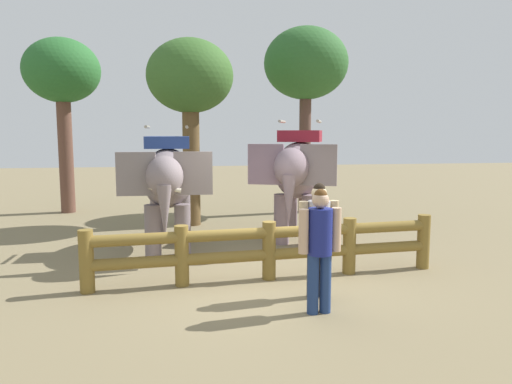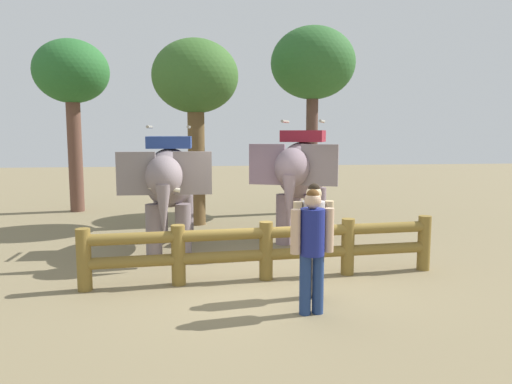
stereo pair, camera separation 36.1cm
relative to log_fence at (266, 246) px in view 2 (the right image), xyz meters
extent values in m
plane|color=#7D6F4F|center=(0.00, -0.20, -0.60)|extent=(60.00, 60.00, 0.00)
cylinder|color=olive|center=(-3.09, -0.24, -0.08)|extent=(0.24, 0.24, 1.05)
cylinder|color=olive|center=(-1.54, -0.12, -0.08)|extent=(0.24, 0.24, 1.05)
cylinder|color=olive|center=(0.00, 0.00, -0.08)|extent=(0.24, 0.24, 1.05)
cylinder|color=olive|center=(1.54, 0.12, -0.08)|extent=(0.24, 0.24, 1.05)
cylinder|color=olive|center=(3.09, 0.24, -0.08)|extent=(0.24, 0.24, 1.05)
cylinder|color=olive|center=(0.00, 0.00, -0.15)|extent=(6.19, 0.67, 0.20)
cylinder|color=olive|center=(0.00, 0.00, 0.25)|extent=(6.19, 0.67, 0.20)
cylinder|color=gray|center=(-1.51, 1.85, -0.04)|extent=(0.34, 0.34, 1.13)
cylinder|color=gray|center=(-2.13, 1.86, -0.04)|extent=(0.34, 0.34, 1.13)
cylinder|color=gray|center=(-1.48, 3.37, -0.04)|extent=(0.34, 0.34, 1.13)
cylinder|color=gray|center=(-2.10, 3.38, -0.04)|extent=(0.34, 0.34, 1.13)
ellipsoid|color=gray|center=(-1.81, 2.61, 1.02)|extent=(1.18, 2.56, 1.31)
ellipsoid|color=gray|center=(-1.84, 1.12, 1.18)|extent=(0.74, 0.86, 0.80)
cube|color=gray|center=(-1.29, 1.21, 1.23)|extent=(0.75, 0.13, 0.84)
cube|color=gray|center=(-2.38, 1.23, 1.23)|extent=(0.75, 0.13, 0.84)
cone|color=gray|center=(-1.84, 0.82, 0.54)|extent=(0.30, 0.30, 1.03)
cone|color=beige|center=(-1.70, 0.90, 0.95)|extent=(0.34, 0.10, 0.14)
cone|color=beige|center=(-1.99, 0.91, 0.95)|extent=(0.34, 0.10, 0.14)
cube|color=navy|center=(-1.81, 2.61, 1.80)|extent=(0.97, 0.86, 0.26)
cylinder|color=#A59E8C|center=(-1.38, 2.61, 2.14)|extent=(0.08, 0.76, 0.07)
cylinder|color=#A59E8C|center=(-2.24, 2.62, 2.14)|extent=(0.08, 0.76, 0.07)
cylinder|color=gray|center=(1.41, 2.44, -0.01)|extent=(0.36, 0.36, 1.19)
cylinder|color=gray|center=(0.80, 2.67, -0.01)|extent=(0.36, 0.36, 1.19)
cylinder|color=gray|center=(1.98, 3.93, -0.01)|extent=(0.36, 0.36, 1.19)
cylinder|color=gray|center=(1.38, 4.17, -0.01)|extent=(0.36, 0.36, 1.19)
ellipsoid|color=gray|center=(1.39, 3.30, 1.10)|extent=(2.07, 2.92, 1.38)
ellipsoid|color=gray|center=(0.82, 1.83, 1.28)|extent=(1.03, 1.10, 0.85)
cube|color=gray|center=(1.40, 1.73, 1.33)|extent=(0.78, 0.40, 0.89)
cube|color=gray|center=(0.33, 2.14, 1.33)|extent=(0.78, 0.40, 0.89)
cone|color=gray|center=(0.71, 1.54, 0.60)|extent=(0.32, 0.32, 1.09)
cube|color=maroon|center=(1.39, 3.30, 1.93)|extent=(1.26, 1.19, 0.28)
cylinder|color=#A59E8C|center=(1.82, 3.14, 2.29)|extent=(0.35, 0.77, 0.07)
cylinder|color=#A59E8C|center=(0.97, 3.47, 2.29)|extent=(0.35, 0.77, 0.07)
cylinder|color=navy|center=(0.52, -1.70, -0.17)|extent=(0.17, 0.17, 0.87)
cylinder|color=navy|center=(0.32, -1.72, -0.17)|extent=(0.17, 0.17, 0.87)
cylinder|color=navy|center=(0.42, -1.71, 0.61)|extent=(0.39, 0.39, 0.67)
cylinder|color=tan|center=(0.67, -1.68, 0.62)|extent=(0.14, 0.14, 0.64)
cylinder|color=tan|center=(0.17, -1.74, 0.62)|extent=(0.14, 0.14, 0.64)
sphere|color=tan|center=(0.42, -1.71, 1.06)|extent=(0.24, 0.24, 0.24)
sphere|color=#593819|center=(0.42, -1.71, 1.13)|extent=(0.19, 0.19, 0.19)
cylinder|color=#343436|center=(0.70, -1.02, -0.16)|extent=(0.17, 0.17, 0.88)
cylinder|color=#343436|center=(0.51, -1.03, -0.16)|extent=(0.17, 0.17, 0.88)
cylinder|color=#B3ADB3|center=(0.60, -1.03, 0.61)|extent=(0.37, 0.37, 0.67)
cylinder|color=tan|center=(0.86, -1.02, 0.63)|extent=(0.14, 0.14, 0.64)
cylinder|color=tan|center=(0.35, -1.04, 0.63)|extent=(0.14, 0.14, 0.64)
sphere|color=tan|center=(0.60, -1.03, 1.07)|extent=(0.24, 0.24, 0.24)
sphere|color=black|center=(0.60, -1.03, 1.14)|extent=(0.19, 0.19, 0.19)
cylinder|color=brown|center=(2.51, 7.05, 1.44)|extent=(0.38, 0.38, 4.09)
ellipsoid|color=#2C5F29|center=(2.51, 7.05, 4.23)|extent=(2.70, 2.70, 2.29)
cylinder|color=brown|center=(-1.22, 5.40, 1.16)|extent=(0.47, 0.47, 3.52)
ellipsoid|color=#366227|center=(-1.22, 5.40, 3.58)|extent=(2.40, 2.40, 2.04)
cylinder|color=brown|center=(-5.22, 8.23, 1.37)|extent=(0.46, 0.46, 3.94)
ellipsoid|color=#27632A|center=(-5.22, 8.23, 4.00)|extent=(2.41, 2.41, 2.05)
camera|label=1|loc=(-1.55, -8.20, 2.01)|focal=33.54mm
camera|label=2|loc=(-1.19, -8.25, 2.01)|focal=33.54mm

